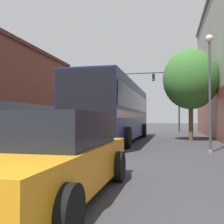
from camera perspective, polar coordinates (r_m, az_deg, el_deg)
lane_center_line at (r=17.83m, az=-2.37°, el=-5.89°), size 0.14×44.61×0.01m
bus at (r=16.15m, az=0.92°, el=0.50°), size 2.94×12.14×3.44m
hatchback_foreground at (r=4.82m, az=-12.94°, el=-9.38°), size 2.07×4.69×1.50m
parked_car_left_near at (r=25.32m, az=-6.59°, el=-3.07°), size 1.99×3.95×1.41m
parked_car_left_far at (r=31.33m, az=-3.63°, el=-2.93°), size 2.06×4.52×1.20m
traffic_signal_gantry at (r=29.74m, az=9.05°, el=5.52°), size 9.28×0.36×6.83m
street_lamp at (r=11.64m, az=20.52°, el=5.71°), size 0.32×0.32×4.88m
street_tree_near at (r=17.55m, az=16.74°, el=6.83°), size 3.49×3.14×5.82m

